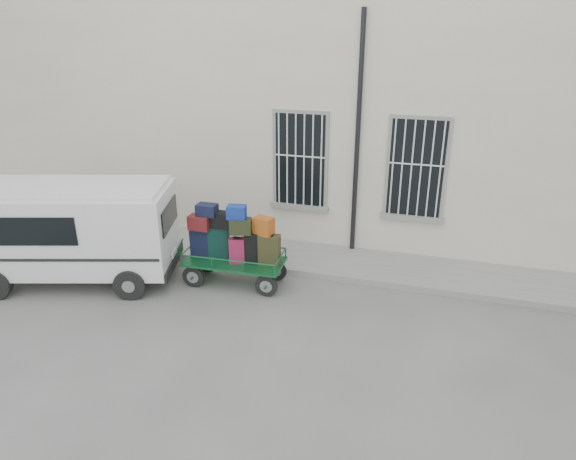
# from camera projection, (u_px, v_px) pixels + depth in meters

# --- Properties ---
(ground) EXTENTS (80.00, 80.00, 0.00)m
(ground) POSITION_uv_depth(u_px,v_px,m) (280.00, 306.00, 10.31)
(ground) COLOR #60605C
(ground) RESTS_ON ground
(building) EXTENTS (24.00, 5.15, 6.00)m
(building) POSITION_uv_depth(u_px,v_px,m) (339.00, 113.00, 14.07)
(building) COLOR beige
(building) RESTS_ON ground
(sidewalk) EXTENTS (24.00, 1.70, 0.15)m
(sidewalk) POSITION_uv_depth(u_px,v_px,m) (307.00, 258.00, 12.24)
(sidewalk) COLOR gray
(sidewalk) RESTS_ON ground
(luggage_cart) EXTENTS (2.51, 1.03, 1.82)m
(luggage_cart) POSITION_uv_depth(u_px,v_px,m) (233.00, 244.00, 10.89)
(luggage_cart) COLOR black
(luggage_cart) RESTS_ON ground
(van) EXTENTS (4.60, 2.91, 2.16)m
(van) POSITION_uv_depth(u_px,v_px,m) (72.00, 227.00, 10.96)
(van) COLOR white
(van) RESTS_ON ground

